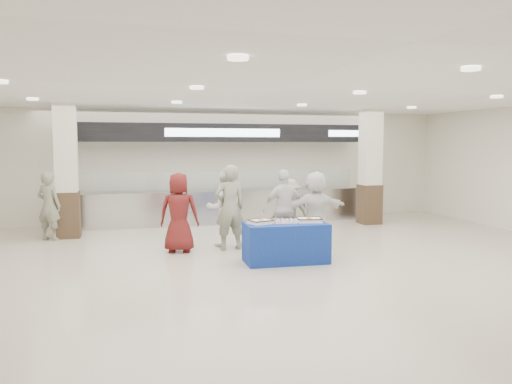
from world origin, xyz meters
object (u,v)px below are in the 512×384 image
object	(u,v)px
soldier_b	(289,211)
cupcake_tray	(285,221)
sheet_cake_right	(309,220)
chef_short	(284,208)
soldier_bg	(49,206)
civilian_white	(315,209)
soldier_a	(230,207)
display_table	(286,243)
civilian_maroon	(179,212)
sheet_cake_left	(261,221)
chef_tall	(225,209)

from	to	relation	value
soldier_b	cupcake_tray	bearing A→B (deg)	68.04
sheet_cake_right	chef_short	size ratio (longest dim) A/B	0.31
soldier_bg	soldier_b	bearing A→B (deg)	-169.23
civilian_white	soldier_bg	xyz separation A→B (m)	(-5.73, 2.27, -0.02)
soldier_a	chef_short	world-z (taller)	soldier_a
cupcake_tray	soldier_a	world-z (taller)	soldier_a
cupcake_tray	soldier_b	bearing A→B (deg)	68.50
display_table	civilian_white	size ratio (longest dim) A/B	0.94
civilian_maroon	soldier_a	size ratio (longest dim) A/B	0.92
cupcake_tray	civilian_white	xyz separation A→B (m)	(1.13, 1.28, 0.04)
sheet_cake_left	soldier_a	xyz separation A→B (m)	(-0.30, 1.35, 0.11)
display_table	sheet_cake_right	bearing A→B (deg)	1.15
display_table	civilian_white	bearing A→B (deg)	51.42
sheet_cake_left	display_table	bearing A→B (deg)	-5.30
cupcake_tray	soldier_a	xyz separation A→B (m)	(-0.76, 1.40, 0.12)
sheet_cake_left	soldier_bg	size ratio (longest dim) A/B	0.32
soldier_b	civilian_maroon	bearing A→B (deg)	7.89
soldier_a	chef_short	xyz separation A→B (m)	(1.20, -0.04, -0.06)
cupcake_tray	soldier_b	world-z (taller)	soldier_b
sheet_cake_right	chef_tall	xyz separation A→B (m)	(-1.27, 1.79, 0.03)
sheet_cake_right	civilian_maroon	bearing A→B (deg)	147.83
chef_tall	soldier_bg	size ratio (longest dim) A/B	1.04
sheet_cake_left	soldier_bg	xyz separation A→B (m)	(-4.14, 3.50, 0.01)
civilian_maroon	cupcake_tray	bearing A→B (deg)	155.96
soldier_a	soldier_b	bearing A→B (deg)	-171.50
soldier_bg	sheet_cake_right	bearing A→B (deg)	173.84
civilian_white	chef_tall	bearing A→B (deg)	-17.21
chef_tall	soldier_b	bearing A→B (deg)	-178.23
sheet_cake_right	chef_tall	bearing A→B (deg)	125.39
soldier_a	chef_tall	size ratio (longest dim) A/B	1.09
chef_tall	chef_short	xyz separation A→B (m)	(1.23, -0.43, 0.02)
display_table	soldier_b	world-z (taller)	soldier_b
civilian_maroon	chef_short	bearing A→B (deg)	-167.91
display_table	civilian_white	xyz separation A→B (m)	(1.12, 1.28, 0.45)
chef_tall	soldier_bg	xyz separation A→B (m)	(-3.81, 1.77, -0.03)
civilian_maroon	soldier_b	world-z (taller)	civilian_maroon
chef_tall	sheet_cake_left	bearing A→B (deg)	101.33
soldier_b	civilian_white	distance (m)	0.68
display_table	civilian_white	distance (m)	1.75
chef_short	soldier_b	size ratio (longest dim) A/B	1.17
cupcake_tray	civilian_white	distance (m)	1.71
soldier_b	civilian_white	xyz separation A→B (m)	(0.42, -0.53, 0.10)
sheet_cake_left	soldier_a	bearing A→B (deg)	102.48
civilian_maroon	soldier_b	distance (m)	2.57
civilian_maroon	soldier_b	xyz separation A→B (m)	(2.54, 0.37, -0.10)
chef_short	chef_tall	bearing A→B (deg)	-22.10
sheet_cake_right	soldier_b	distance (m)	1.84
sheet_cake_right	soldier_b	world-z (taller)	soldier_b
civilian_maroon	chef_short	world-z (taller)	chef_short
sheet_cake_right	soldier_bg	world-z (taller)	soldier_bg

